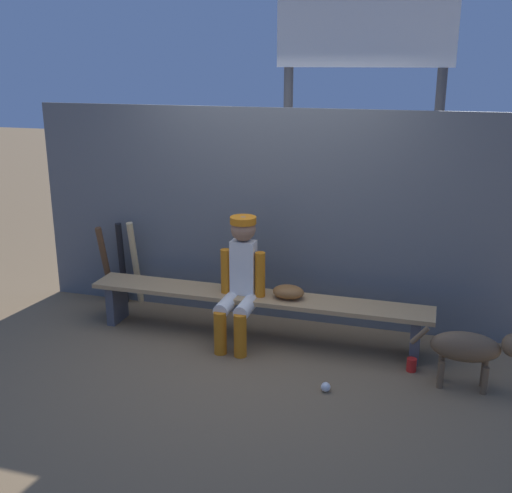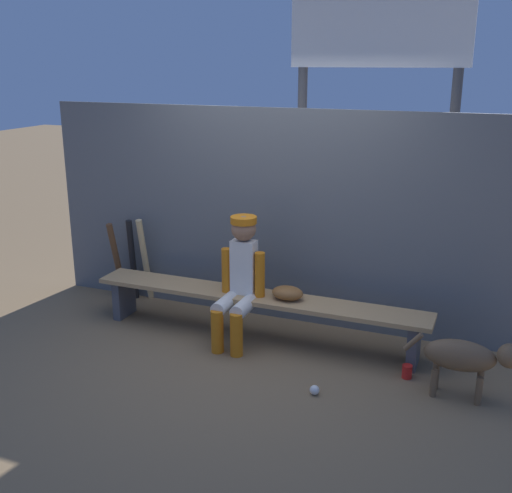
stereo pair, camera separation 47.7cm
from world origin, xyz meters
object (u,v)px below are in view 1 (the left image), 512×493
Objects in this scene: baseball_glove at (288,292)px; scoreboard at (369,62)px; player_seated at (240,277)px; cup_on_ground at (411,365)px; dog at (473,348)px; dugout_bench at (256,303)px; bat_aluminum_black at (122,263)px; bat_wood_dark at (106,265)px; cup_on_bench at (252,288)px; baseball at (326,387)px; bat_wood_natural at (135,263)px.

baseball_glove is 2.57m from scoreboard.
player_seated reaches higher than baseball_glove.
cup_on_ground is 0.55m from dog.
bat_aluminum_black reaches higher than dugout_bench.
bat_wood_dark is 0.24× the size of scoreboard.
cup_on_bench is 1.93m from dog.
dog is at bearing -12.03° from bat_wood_dark.
bat_wood_dark is 2.77m from baseball.
player_seated is 1.41m from bat_wood_natural.
baseball_glove reaches higher than cup_on_bench.
cup_on_ground is at bearing -12.65° from bat_aluminum_black.
bat_wood_dark is at bearing 167.97° from dog.
baseball_glove is 0.08× the size of scoreboard.
baseball is (0.78, -0.76, -0.31)m from dugout_bench.
bat_wood_dark is 7.66× the size of cup_on_ground.
bat_aluminum_black is 1.02× the size of dog.
cup_on_ground is 1.52m from cup_on_bench.
cup_on_bench is 2.64m from scoreboard.
scoreboard is (0.82, 1.77, 1.80)m from player_seated.
bat_wood_natural is at bearing 165.91° from dog.
baseball_glove is 1.00m from baseball.
baseball_glove reaches higher than dugout_bench.
bat_wood_natural is at bearing 163.48° from cup_on_bench.
bat_wood_natural reaches higher than bat_wood_dark.
baseball is at bearing -28.39° from bat_wood_natural.
baseball_glove is (0.41, 0.11, -0.13)m from player_seated.
cup_on_ground is (3.11, -0.61, -0.36)m from bat_wood_dark.
bat_wood_natural is 2.53m from baseball.
player_seated is at bearing -165.41° from baseball_glove.
bat_wood_dark is at bearing 168.25° from cup_on_bench.
player_seated is at bearing -16.65° from bat_wood_dark.
baseball_glove is 0.33× the size of bat_wood_dark.
scoreboard is (2.42, 1.29, 1.99)m from bat_wood_dark.
cup_on_bench reaches higher than cup_on_ground.
dugout_bench is 3.60× the size of bat_aluminum_black.
bat_wood_dark is 7.66× the size of cup_on_bench.
player_seated is 2.65m from scoreboard.
bat_wood_natural is (-1.41, 0.43, 0.11)m from dugout_bench.
bat_wood_natural is 3.13m from scoreboard.
bat_aluminum_black reaches higher than cup_on_ground.
baseball_glove reaches higher than dog.
cup_on_ground is (0.61, 0.52, 0.02)m from baseball.
player_seated is 0.33× the size of scoreboard.
dugout_bench is at bearing -113.00° from scoreboard.
dog reaches higher than cup_on_ground.
dog is (1.84, -0.39, -0.01)m from dugout_bench.
bat_wood_dark reaches higher than cup_on_ground.
bat_wood_dark is (-2.01, 0.37, -0.06)m from baseball_glove.
bat_wood_natural is 1.05× the size of bat_aluminum_black.
cup_on_ground is (2.96, -0.66, -0.38)m from bat_aluminum_black.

